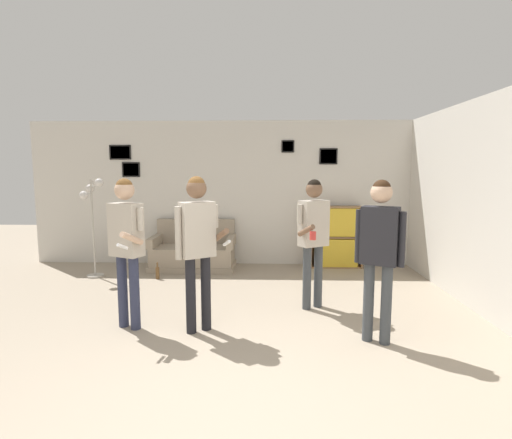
# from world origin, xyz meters

# --- Properties ---
(ground_plane) EXTENTS (20.00, 20.00, 0.00)m
(ground_plane) POSITION_xyz_m (0.00, 0.00, 0.00)
(ground_plane) COLOR gray
(wall_back) EXTENTS (8.32, 0.08, 2.70)m
(wall_back) POSITION_xyz_m (-0.01, 4.82, 1.35)
(wall_back) COLOR beige
(wall_back) RESTS_ON ground_plane
(wall_right) EXTENTS (0.06, 7.19, 2.70)m
(wall_right) POSITION_xyz_m (2.99, 2.39, 1.35)
(wall_right) COLOR beige
(wall_right) RESTS_ON ground_plane
(couch) EXTENTS (1.51, 0.80, 0.87)m
(couch) POSITION_xyz_m (-1.03, 4.40, 0.29)
(couch) COLOR gray
(couch) RESTS_ON ground_plane
(bookshelf) EXTENTS (0.95, 0.30, 1.13)m
(bookshelf) POSITION_xyz_m (1.58, 4.60, 0.56)
(bookshelf) COLOR olive
(bookshelf) RESTS_ON ground_plane
(floor_lamp) EXTENTS (0.35, 0.38, 1.65)m
(floor_lamp) POSITION_xyz_m (-2.59, 3.76, 1.12)
(floor_lamp) COLOR #ADA89E
(floor_lamp) RESTS_ON ground_plane
(person_player_foreground_left) EXTENTS (0.46, 0.58, 1.70)m
(person_player_foreground_left) POSITION_xyz_m (-1.25, 1.61, 1.05)
(person_player_foreground_left) COLOR #2D334C
(person_player_foreground_left) RESTS_ON ground_plane
(person_player_foreground_center) EXTENTS (0.60, 0.37, 1.73)m
(person_player_foreground_center) POSITION_xyz_m (-0.44, 1.54, 1.07)
(person_player_foreground_center) COLOR black
(person_player_foreground_center) RESTS_ON ground_plane
(person_watcher_holding_cup) EXTENTS (0.44, 0.56, 1.68)m
(person_watcher_holding_cup) POSITION_xyz_m (0.91, 2.34, 1.03)
(person_watcher_holding_cup) COLOR #3D4247
(person_watcher_holding_cup) RESTS_ON ground_plane
(person_spectator_near_bookshelf) EXTENTS (0.45, 0.34, 1.70)m
(person_spectator_near_bookshelf) POSITION_xyz_m (1.47, 1.32, 1.05)
(person_spectator_near_bookshelf) COLOR #3D4247
(person_spectator_near_bookshelf) RESTS_ON ground_plane
(bottle_on_floor) EXTENTS (0.06, 0.06, 0.28)m
(bottle_on_floor) POSITION_xyz_m (-1.50, 3.66, 0.11)
(bottle_on_floor) COLOR brown
(bottle_on_floor) RESTS_ON ground_plane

